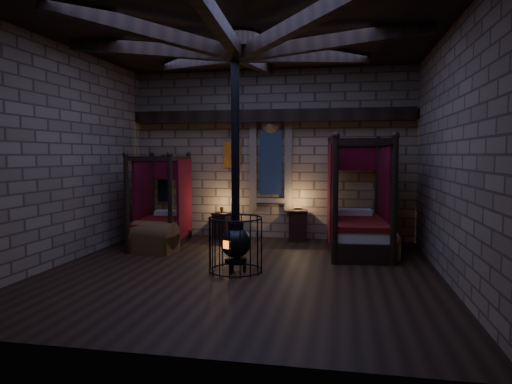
% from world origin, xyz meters
% --- Properties ---
extents(room, '(7.02, 7.02, 4.29)m').
position_xyz_m(room, '(-0.00, 0.09, 3.74)').
color(room, black).
rests_on(room, ground).
extents(bed_left, '(1.27, 2.09, 2.07)m').
position_xyz_m(bed_left, '(-2.37, 2.13, 0.51)').
color(bed_left, black).
rests_on(bed_left, ground).
extents(bed_right, '(1.37, 2.39, 2.41)m').
position_xyz_m(bed_right, '(2.11, 2.13, 0.60)').
color(bed_right, black).
rests_on(bed_right, ground).
extents(trunk_left, '(1.01, 0.72, 0.68)m').
position_xyz_m(trunk_left, '(-2.19, 1.25, 0.30)').
color(trunk_left, brown).
rests_on(trunk_left, ground).
extents(trunk_right, '(0.89, 0.73, 0.57)m').
position_xyz_m(trunk_right, '(2.48, 1.43, 0.25)').
color(trunk_right, brown).
rests_on(trunk_right, ground).
extents(nightstand_left, '(0.48, 0.46, 0.80)m').
position_xyz_m(nightstand_left, '(-1.18, 3.08, 0.34)').
color(nightstand_left, black).
rests_on(nightstand_left, ground).
extents(nightstand_right, '(0.52, 0.50, 0.83)m').
position_xyz_m(nightstand_right, '(0.72, 3.14, 0.39)').
color(nightstand_right, black).
rests_on(nightstand_right, ground).
extents(stove, '(0.97, 0.97, 4.05)m').
position_xyz_m(stove, '(-0.08, -0.04, 0.61)').
color(stove, black).
rests_on(stove, ground).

